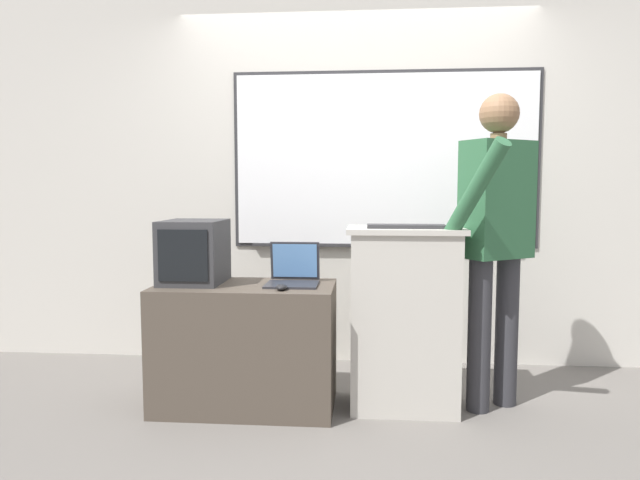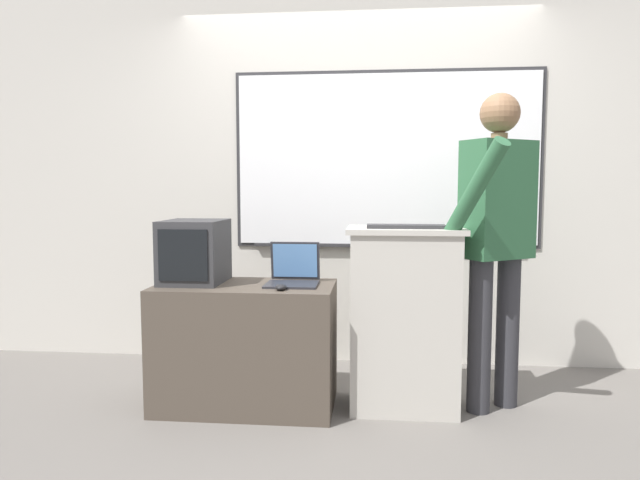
% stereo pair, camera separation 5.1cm
% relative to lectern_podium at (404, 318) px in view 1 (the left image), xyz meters
% --- Properties ---
extents(ground_plane, '(30.00, 30.00, 0.00)m').
position_rel_lectern_podium_xyz_m(ground_plane, '(-0.30, -0.37, -0.52)').
color(ground_plane, slate).
extents(back_wall, '(6.40, 0.17, 2.83)m').
position_rel_lectern_podium_xyz_m(back_wall, '(-0.29, 0.93, 0.89)').
color(back_wall, beige).
rests_on(back_wall, ground_plane).
extents(lectern_podium, '(0.65, 0.42, 1.04)m').
position_rel_lectern_podium_xyz_m(lectern_podium, '(0.00, 0.00, 0.00)').
color(lectern_podium, '#BCB7AD').
rests_on(lectern_podium, ground_plane).
extents(side_desk, '(1.02, 0.54, 0.71)m').
position_rel_lectern_podium_xyz_m(side_desk, '(-0.91, -0.05, -0.17)').
color(side_desk, '#4C4238').
rests_on(side_desk, ground_plane).
extents(person_presenter, '(0.56, 0.72, 1.78)m').
position_rel_lectern_podium_xyz_m(person_presenter, '(0.51, 0.04, 0.51)').
color(person_presenter, '#333338').
rests_on(person_presenter, ground_plane).
extents(laptop, '(0.29, 0.29, 0.24)m').
position_rel_lectern_podium_xyz_m(laptop, '(-0.64, 0.01, 0.26)').
color(laptop, '#28282D').
rests_on(laptop, side_desk).
extents(wireless_keyboard, '(0.43, 0.14, 0.02)m').
position_rel_lectern_podium_xyz_m(wireless_keyboard, '(0.00, -0.05, 0.53)').
color(wireless_keyboard, '#2D2D30').
rests_on(wireless_keyboard, lectern_podium).
extents(computer_mouse_by_laptop, '(0.06, 0.10, 0.03)m').
position_rel_lectern_podium_xyz_m(computer_mouse_by_laptop, '(-0.67, -0.21, 0.21)').
color(computer_mouse_by_laptop, black).
rests_on(computer_mouse_by_laptop, side_desk).
extents(crt_monitor, '(0.34, 0.41, 0.37)m').
position_rel_lectern_podium_xyz_m(crt_monitor, '(-1.22, -0.01, 0.37)').
color(crt_monitor, '#333335').
rests_on(crt_monitor, side_desk).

